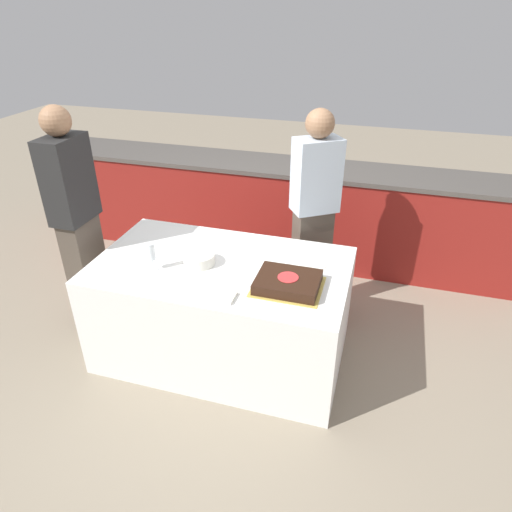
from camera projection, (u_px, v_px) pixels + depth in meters
ground_plane at (225, 350)px, 3.34m from camera, size 14.00×14.00×0.00m
back_counter at (278, 209)px, 4.41m from camera, size 4.40×0.58×0.92m
dining_table at (223, 310)px, 3.16m from camera, size 1.66×0.97×0.74m
cake at (288, 282)px, 2.73m from camera, size 0.41×0.34×0.07m
plate_stack at (199, 259)px, 2.96m from camera, size 0.20×0.20×0.07m
wine_glass at (151, 253)px, 2.86m from camera, size 0.07×0.07×0.19m
side_plate_near_cake at (312, 263)px, 2.98m from camera, size 0.20×0.20×0.00m
utensil_pile at (221, 296)px, 2.64m from camera, size 0.17×0.12×0.02m
person_cutting_cake at (314, 214)px, 3.39m from camera, size 0.38×0.35×1.62m
person_seated_left at (78, 224)px, 3.16m from camera, size 0.20×0.33×1.69m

